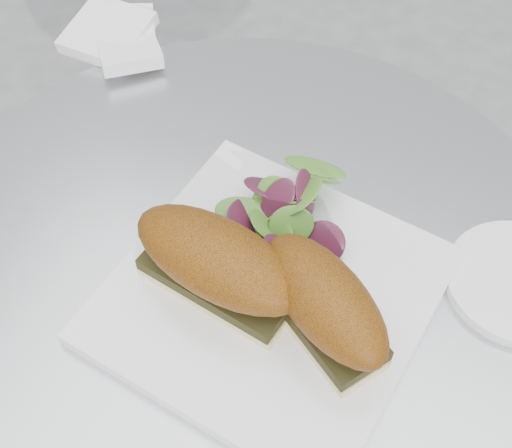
# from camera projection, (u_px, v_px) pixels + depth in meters

# --- Properties ---
(table) EXTENTS (0.70, 0.70, 0.73)m
(table) POSITION_uv_depth(u_px,v_px,m) (246.00, 370.00, 0.91)
(table) COLOR #BABDC2
(table) RESTS_ON ground
(plate) EXTENTS (0.33, 0.33, 0.02)m
(plate) POSITION_uv_depth(u_px,v_px,m) (270.00, 295.00, 0.68)
(plate) COLOR white
(plate) RESTS_ON table
(sandwich_left) EXTENTS (0.18, 0.11, 0.08)m
(sandwich_left) POSITION_uv_depth(u_px,v_px,m) (218.00, 264.00, 0.64)
(sandwich_left) COLOR #F3DE98
(sandwich_left) RESTS_ON plate
(sandwich_right) EXTENTS (0.16, 0.14, 0.08)m
(sandwich_right) POSITION_uv_depth(u_px,v_px,m) (324.00, 304.00, 0.62)
(sandwich_right) COLOR #F3DE98
(sandwich_right) RESTS_ON plate
(salad) EXTENTS (0.13, 0.13, 0.05)m
(salad) POSITION_uv_depth(u_px,v_px,m) (279.00, 205.00, 0.70)
(salad) COLOR #559C33
(salad) RESTS_ON plate
(napkin) EXTENTS (0.16, 0.16, 0.02)m
(napkin) POSITION_uv_depth(u_px,v_px,m) (119.00, 45.00, 0.89)
(napkin) COLOR white
(napkin) RESTS_ON table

